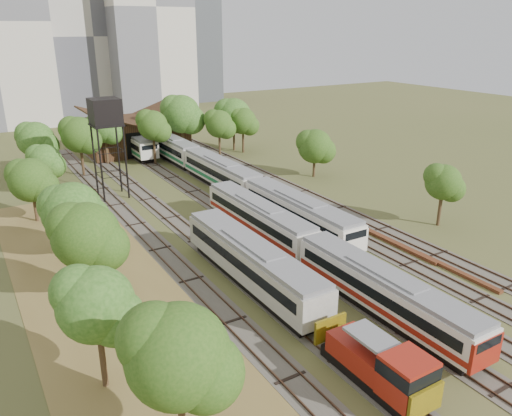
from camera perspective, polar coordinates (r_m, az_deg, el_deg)
ground at (r=41.20m, az=14.61°, el=-9.82°), size 240.00×240.00×0.00m
dry_grass_patch at (r=38.93m, az=-14.13°, el=-11.62°), size 14.00×60.00×0.04m
tracks at (r=59.14m, az=-3.14°, el=0.24°), size 24.60×80.00×0.19m
railcar_red_set at (r=43.86m, az=6.35°, el=-4.70°), size 2.75×34.58×3.40m
railcar_green_set at (r=65.62m, az=-3.99°, el=3.96°), size 2.95×52.07×3.65m
railcar_rear at (r=85.81m, az=-13.84°, el=7.29°), size 2.99×16.08×3.70m
shunter_locomotive at (r=31.05m, az=14.30°, el=-17.26°), size 2.52×8.10×3.31m
old_grey_coach at (r=40.74m, az=-0.47°, el=-6.22°), size 3.01×18.00×3.72m
water_tower at (r=62.60m, az=-16.85°, el=10.18°), size 3.51×3.51×12.14m
rail_pile_near at (r=50.32m, az=15.93°, el=-4.07°), size 0.64×9.55×0.32m
rail_pile_far at (r=46.76m, az=21.94°, el=-6.75°), size 0.53×8.52×0.28m
maintenance_shed at (r=87.81m, az=-13.68°, el=8.23°), size 16.45×11.55×7.58m
tree_band_left at (r=45.59m, az=-20.60°, el=-0.55°), size 7.95×61.61×8.37m
tree_band_far at (r=79.85m, az=-11.04°, el=9.49°), size 36.74×9.78×9.74m
tree_band_right at (r=71.03m, az=5.76°, el=7.53°), size 5.97×43.39×7.51m
tower_centre at (r=127.51m, az=-19.11°, el=18.10°), size 20.00×18.00×36.00m
tower_right at (r=123.19m, az=-12.73°, el=21.44°), size 18.00×16.00×48.00m
tower_far_right at (r=147.41m, az=-7.13°, el=17.56°), size 12.00×12.00×28.00m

